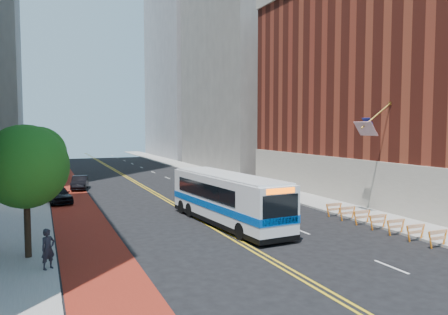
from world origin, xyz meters
name	(u,v)px	position (x,y,z in m)	size (l,w,h in m)	color
ground	(283,267)	(0.00, 0.00, 0.00)	(160.00, 160.00, 0.00)	black
sidewalk_left	(27,193)	(-12.00, 30.00, 0.07)	(4.00, 140.00, 0.15)	gray
sidewalk_right	(242,182)	(12.00, 30.00, 0.07)	(4.00, 140.00, 0.15)	gray
bus_lane_paint	(68,192)	(-8.10, 30.00, 0.00)	(3.60, 140.00, 0.01)	maroon
center_line_inner	(143,188)	(-0.18, 30.00, 0.00)	(0.14, 140.00, 0.01)	gold
center_line_outer	(146,187)	(0.18, 30.00, 0.00)	(0.14, 140.00, 0.01)	gold
lane_dashes	(167,178)	(4.80, 38.00, 0.01)	(0.14, 98.20, 0.01)	silver
brick_building	(426,80)	(21.93, 12.00, 10.96)	(18.73, 36.00, 22.00)	maroon
midrise_right_near	(256,47)	(23.00, 48.00, 20.00)	(18.00, 26.00, 40.00)	slate
midrise_right_far	(201,36)	(24.00, 78.00, 27.50)	(20.00, 28.00, 55.00)	gray
construction_barriers	(387,222)	(9.60, 3.42, 0.68)	(1.42, 10.91, 1.00)	orange
street_tree	(27,163)	(-11.24, 6.04, 4.91)	(4.20, 4.20, 6.70)	black
transit_bus	(226,198)	(1.14, 9.63, 1.81)	(3.88, 12.85, 3.48)	silver
car_a	(58,194)	(-9.30, 23.12, 0.77)	(1.83, 4.54, 1.55)	black
car_b	(80,183)	(-6.79, 31.30, 0.73)	(1.53, 4.40, 1.45)	black
car_c	(53,176)	(-9.30, 38.97, 0.76)	(2.12, 5.22, 1.52)	black
pedestrian	(48,249)	(-10.40, 3.61, 1.09)	(0.69, 0.45, 1.89)	black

